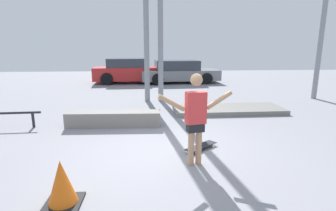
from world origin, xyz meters
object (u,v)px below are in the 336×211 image
object	(u,v)px
grind_box	(114,119)
parked_car_grey	(179,72)
skateboarder	(196,114)
skateboard	(201,146)
manual_pad	(228,109)
traffic_cone	(62,183)
parked_car_red	(130,71)

from	to	relation	value
grind_box	parked_car_grey	size ratio (longest dim) A/B	0.54
skateboarder	skateboard	bearing A→B (deg)	58.68
manual_pad	skateboarder	bearing A→B (deg)	-114.81
parked_car_grey	manual_pad	bearing A→B (deg)	-86.99
manual_pad	traffic_cone	distance (m)	6.18
skateboarder	parked_car_grey	bearing A→B (deg)	74.19
skateboard	manual_pad	world-z (taller)	manual_pad
skateboarder	skateboard	distance (m)	1.14
skateboard	parked_car_grey	bearing A→B (deg)	46.72
skateboarder	skateboard	world-z (taller)	skateboarder
skateboard	manual_pad	bearing A→B (deg)	24.77
parked_car_red	parked_car_grey	distance (m)	2.86
skateboarder	parked_car_red	bearing A→B (deg)	88.91
skateboard	grind_box	world-z (taller)	grind_box
traffic_cone	grind_box	bearing A→B (deg)	86.39
skateboarder	parked_car_grey	size ratio (longest dim) A/B	0.36
grind_box	skateboarder	bearing A→B (deg)	-54.31
grind_box	parked_car_grey	bearing A→B (deg)	72.39
skateboard	parked_car_red	world-z (taller)	parked_car_red
parked_car_red	traffic_cone	distance (m)	12.15
manual_pad	parked_car_grey	xyz separation A→B (m)	(-0.83, 7.14, 0.56)
parked_car_red	parked_car_grey	xyz separation A→B (m)	(2.85, -0.10, -0.06)
traffic_cone	skateboard	bearing A→B (deg)	38.46
skateboarder	manual_pad	size ratio (longest dim) A/B	0.47
parked_car_grey	grind_box	bearing A→B (deg)	-111.21
skateboard	parked_car_red	size ratio (longest dim) A/B	0.18
grind_box	traffic_cone	world-z (taller)	traffic_cone
skateboarder	manual_pad	xyz separation A→B (m)	(1.76, 3.82, -0.86)
skateboard	parked_car_red	bearing A→B (deg)	62.36
manual_pad	parked_car_red	bearing A→B (deg)	116.96
parked_car_grey	traffic_cone	size ratio (longest dim) A/B	7.25
parked_car_grey	skateboard	bearing A→B (deg)	-97.40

